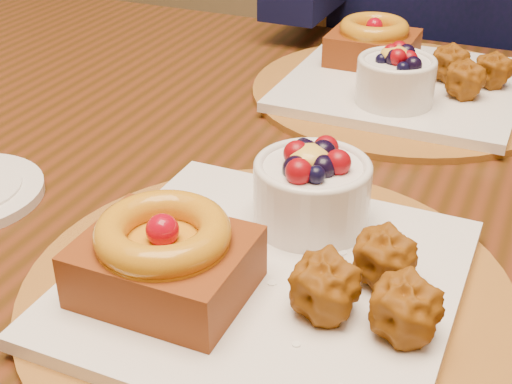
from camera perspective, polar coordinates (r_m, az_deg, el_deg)
dining_table at (r=0.77m, az=7.23°, el=-3.32°), size 1.60×0.90×0.76m
place_setting_near at (r=0.55m, az=0.82°, el=-5.38°), size 0.38×0.38×0.09m
place_setting_far at (r=0.91m, az=11.56°, el=9.02°), size 0.38×0.38×0.09m
chair_far at (r=1.48m, az=8.04°, el=5.64°), size 0.52×0.52×0.89m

